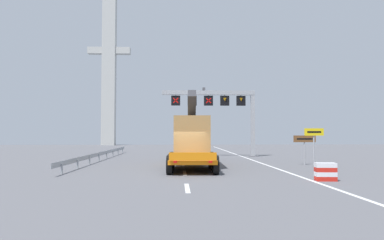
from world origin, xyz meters
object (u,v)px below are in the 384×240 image
(exit_sign_yellow, at_px, (314,138))
(overhead_lane_gantry, at_px, (221,104))
(heavy_haul_truck_orange, at_px, (191,139))
(bridge_pylon_distant, at_px, (109,67))
(tourist_info_sign_brown, at_px, (305,142))
(crash_barrier_striped, at_px, (325,172))

(exit_sign_yellow, bearing_deg, overhead_lane_gantry, 112.15)
(heavy_haul_truck_orange, relative_size, exit_sign_yellow, 5.15)
(exit_sign_yellow, xyz_separation_m, bridge_pylon_distant, (-24.22, 50.46, 14.66))
(tourist_info_sign_brown, height_order, crash_barrier_striped, tourist_info_sign_brown)
(heavy_haul_truck_orange, height_order, bridge_pylon_distant, bridge_pylon_distant)
(overhead_lane_gantry, distance_m, crash_barrier_striped, 19.56)
(crash_barrier_striped, bearing_deg, overhead_lane_gantry, 98.86)
(exit_sign_yellow, height_order, bridge_pylon_distant, bridge_pylon_distant)
(tourist_info_sign_brown, bearing_deg, bridge_pylon_distant, 116.87)
(tourist_info_sign_brown, relative_size, crash_barrier_striped, 2.16)
(overhead_lane_gantry, height_order, crash_barrier_striped, overhead_lane_gantry)
(tourist_info_sign_brown, relative_size, bridge_pylon_distant, 0.07)
(overhead_lane_gantry, bearing_deg, tourist_info_sign_brown, -62.53)
(overhead_lane_gantry, height_order, exit_sign_yellow, overhead_lane_gantry)
(overhead_lane_gantry, height_order, heavy_haul_truck_orange, overhead_lane_gantry)
(overhead_lane_gantry, xyz_separation_m, exit_sign_yellow, (4.96, -12.18, -3.46))
(exit_sign_yellow, height_order, tourist_info_sign_brown, exit_sign_yellow)
(heavy_haul_truck_orange, bearing_deg, bridge_pylon_distant, 108.76)
(heavy_haul_truck_orange, distance_m, crash_barrier_striped, 12.21)
(exit_sign_yellow, bearing_deg, tourist_info_sign_brown, 85.35)
(exit_sign_yellow, bearing_deg, bridge_pylon_distant, 115.64)
(crash_barrier_striped, bearing_deg, bridge_pylon_distant, 111.27)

